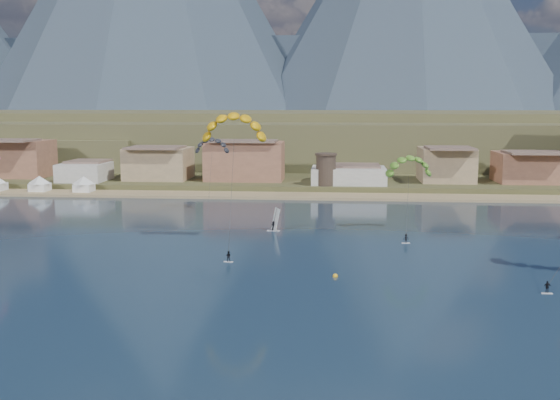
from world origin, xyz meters
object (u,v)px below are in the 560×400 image
(watchtower, at_px, (326,169))
(kitesurfer_yellow, at_px, (234,123))
(buoy, at_px, (335,276))
(windsurfer, at_px, (274,224))
(kitesurfer_green, at_px, (409,163))

(watchtower, relative_size, kitesurfer_yellow, 0.36)
(watchtower, xyz_separation_m, buoy, (2.85, -85.38, -6.25))
(buoy, bearing_deg, windsurfer, 109.78)
(watchtower, bearing_deg, kitesurfer_yellow, -101.56)
(kitesurfer_green, relative_size, buoy, 22.90)
(watchtower, relative_size, windsurfer, 2.01)
(kitesurfer_green, xyz_separation_m, buoy, (-13.10, -33.00, -12.55))
(buoy, bearing_deg, kitesurfer_green, 68.34)
(windsurfer, bearing_deg, kitesurfer_yellow, -110.95)
(watchtower, distance_m, kitesurfer_green, 55.12)
(windsurfer, xyz_separation_m, buoy, (11.40, -31.70, -1.24))
(kitesurfer_green, bearing_deg, buoy, -111.66)
(kitesurfer_yellow, xyz_separation_m, buoy, (16.61, -18.11, -20.17))
(kitesurfer_yellow, height_order, buoy, kitesurfer_yellow)
(kitesurfer_yellow, bearing_deg, watchtower, 78.44)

